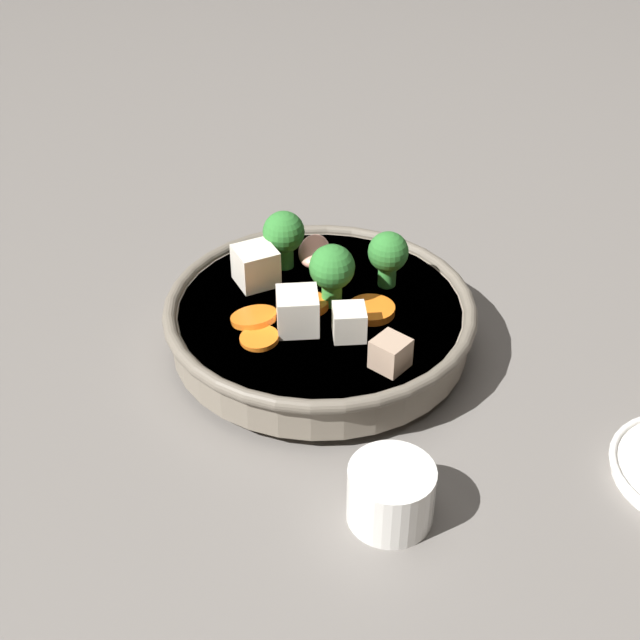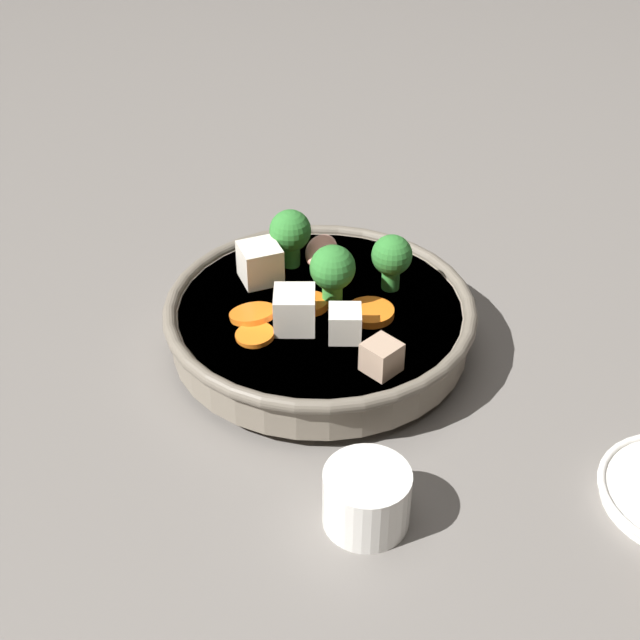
% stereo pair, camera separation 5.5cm
% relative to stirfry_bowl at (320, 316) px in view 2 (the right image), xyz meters
% --- Properties ---
extents(ground_plane, '(3.00, 3.00, 0.00)m').
position_rel_stirfry_bowl_xyz_m(ground_plane, '(0.00, 0.00, -0.03)').
color(ground_plane, slate).
extents(stirfry_bowl, '(0.27, 0.27, 0.10)m').
position_rel_stirfry_bowl_xyz_m(stirfry_bowl, '(0.00, 0.00, 0.00)').
color(stirfry_bowl, slate).
rests_on(stirfry_bowl, ground_plane).
extents(tea_cup, '(0.06, 0.06, 0.05)m').
position_rel_stirfry_bowl_xyz_m(tea_cup, '(0.06, 0.20, -0.01)').
color(tea_cup, white).
rests_on(tea_cup, ground_plane).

